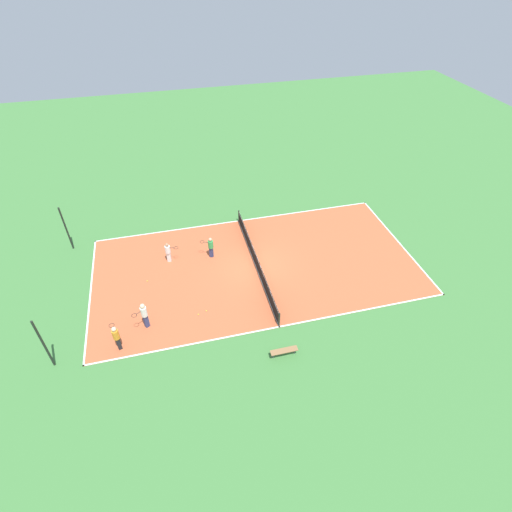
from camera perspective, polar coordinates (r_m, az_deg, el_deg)
name	(u,v)px	position (r m, az deg, el deg)	size (l,w,h in m)	color
ground_plane	(256,266)	(27.65, 0.00, -1.43)	(80.00, 80.00, 0.00)	#3D7538
court_surface	(256,266)	(27.65, 0.00, -1.42)	(11.35, 22.03, 0.02)	#B75633
tennis_net	(256,260)	(27.30, 0.00, -0.57)	(11.15, 0.10, 1.03)	black
bench	(284,351)	(22.32, 4.03, -13.39)	(0.36, 1.52, 0.45)	olive
player_far_green	(211,246)	(28.00, -6.50, 1.42)	(0.66, 0.99, 1.64)	navy
player_far_white	(144,314)	(23.90, -15.69, -7.95)	(0.78, 0.97, 1.85)	navy
player_center_orange	(116,336)	(23.33, -19.34, -10.78)	(0.99, 0.61, 1.74)	black
player_near_white	(168,251)	(28.12, -12.45, 0.67)	(0.54, 0.98, 1.55)	white
tennis_ball_far_baseline	(147,281)	(27.42, -15.27, -3.45)	(0.07, 0.07, 0.07)	#CCE033
tennis_ball_midcourt	(206,311)	(24.78, -7.11, -7.76)	(0.07, 0.07, 0.07)	#CCE033
tennis_ball_near_net	(198,314)	(24.64, -8.24, -8.26)	(0.07, 0.07, 0.07)	#CCE033
fence_post_back_left	(44,344)	(23.47, -28.07, -11.05)	(0.12, 0.12, 3.51)	black
fence_post_back_right	(66,229)	(31.12, -25.49, 3.53)	(0.12, 0.12, 3.51)	black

